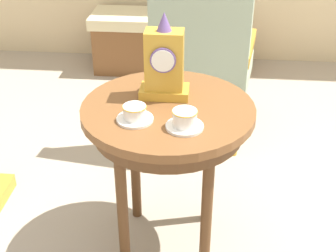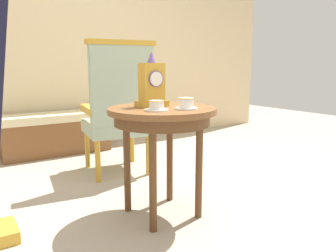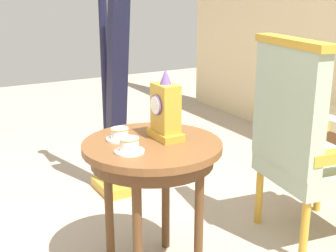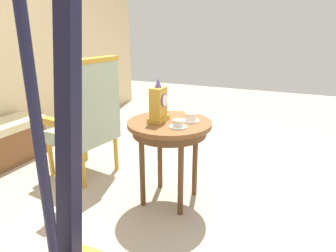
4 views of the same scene
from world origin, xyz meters
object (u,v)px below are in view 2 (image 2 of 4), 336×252
object	(u,v)px
teacup_left	(157,106)
teacup_right	(186,104)
mantel_clock	(152,85)
window_bench	(56,133)
side_table	(162,121)
armchair	(119,107)

from	to	relation	value
teacup_left	teacup_right	xyz separation A→B (m)	(0.18, -0.03, 0.00)
teacup_left	mantel_clock	xyz separation A→B (m)	(0.09, 0.20, 0.11)
teacup_left	mantel_clock	size ratio (longest dim) A/B	0.40
window_bench	teacup_right	bearing A→B (deg)	-83.17
mantel_clock	window_bench	size ratio (longest dim) A/B	0.29
side_table	armchair	size ratio (longest dim) A/B	0.60
side_table	teacup_left	bearing A→B (deg)	-132.99
mantel_clock	armchair	distance (m)	0.83
teacup_right	armchair	xyz separation A→B (m)	(0.04, 1.02, -0.13)
side_table	window_bench	size ratio (longest dim) A/B	0.60
teacup_left	teacup_right	distance (m)	0.18
side_table	window_bench	world-z (taller)	side_table
teacup_left	side_table	bearing A→B (deg)	47.01
mantel_clock	armchair	bearing A→B (deg)	80.58
teacup_right	window_bench	bearing A→B (deg)	96.83
mantel_clock	window_bench	distance (m)	1.92
side_table	armchair	xyz separation A→B (m)	(0.11, 0.87, -0.01)
window_bench	armchair	bearing A→B (deg)	-74.58
armchair	side_table	bearing A→B (deg)	-97.15
teacup_right	mantel_clock	distance (m)	0.27
side_table	window_bench	xyz separation A→B (m)	(-0.17, 1.90, -0.38)
side_table	mantel_clock	distance (m)	0.24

